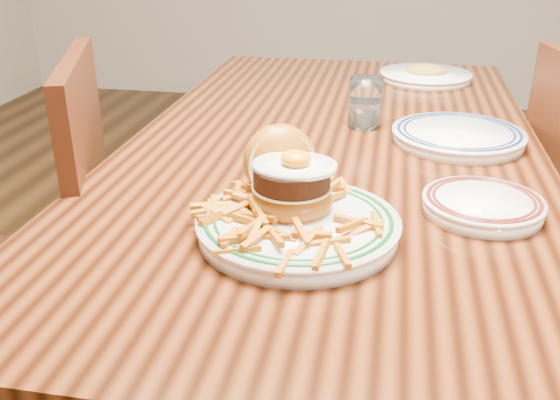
% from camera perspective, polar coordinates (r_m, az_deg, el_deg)
% --- Properties ---
extents(table, '(0.85, 1.60, 0.75)m').
position_cam_1_polar(table, '(1.34, 4.78, 1.76)').
color(table, black).
rests_on(table, floor).
extents(chair_left, '(0.56, 0.56, 0.94)m').
position_cam_1_polar(chair_left, '(1.43, -21.17, -5.53)').
color(chair_left, '#3A190C').
rests_on(chair_left, floor).
extents(main_plate, '(0.30, 0.32, 0.14)m').
position_cam_1_polar(main_plate, '(0.92, 1.38, -0.63)').
color(main_plate, white).
rests_on(main_plate, table).
extents(side_plate, '(0.19, 0.19, 0.03)m').
position_cam_1_polar(side_plate, '(1.04, 18.06, -0.35)').
color(side_plate, white).
rests_on(side_plate, table).
extents(rear_plate, '(0.27, 0.27, 0.03)m').
position_cam_1_polar(rear_plate, '(1.35, 15.98, 5.71)').
color(rear_plate, white).
rests_on(rear_plate, table).
extents(water_glass, '(0.07, 0.07, 0.11)m').
position_cam_1_polar(water_glass, '(1.40, 7.77, 8.58)').
color(water_glass, white).
rests_on(water_glass, table).
extents(far_plate, '(0.26, 0.26, 0.05)m').
position_cam_1_polar(far_plate, '(1.85, 13.16, 11.04)').
color(far_plate, white).
rests_on(far_plate, table).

